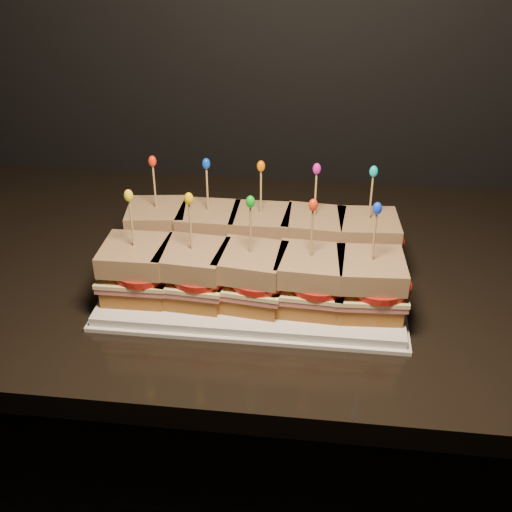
# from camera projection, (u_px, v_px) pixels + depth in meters

# --- Properties ---
(cabinet) EXTENTS (2.17, 0.64, 0.91)m
(cabinet) POSITION_uv_depth(u_px,v_px,m) (250.00, 473.00, 1.27)
(cabinet) COLOR black
(cabinet) RESTS_ON ground
(granite_slab) EXTENTS (2.21, 0.68, 0.03)m
(granite_slab) POSITION_uv_depth(u_px,v_px,m) (249.00, 269.00, 1.04)
(granite_slab) COLOR black
(granite_slab) RESTS_ON cabinet
(platter) EXTENTS (0.42, 0.26, 0.02)m
(platter) POSITION_uv_depth(u_px,v_px,m) (256.00, 283.00, 0.95)
(platter) COLOR white
(platter) RESTS_ON granite_slab
(platter_rim) EXTENTS (0.43, 0.27, 0.01)m
(platter_rim) POSITION_uv_depth(u_px,v_px,m) (256.00, 286.00, 0.95)
(platter_rim) COLOR white
(platter_rim) RESTS_ON granite_slab
(sandwich_0_bread_bot) EXTENTS (0.10, 0.10, 0.02)m
(sandwich_0_bread_bot) POSITION_uv_depth(u_px,v_px,m) (160.00, 245.00, 1.01)
(sandwich_0_bread_bot) COLOR brown
(sandwich_0_bread_bot) RESTS_ON platter
(sandwich_0_ham) EXTENTS (0.11, 0.10, 0.01)m
(sandwich_0_ham) POSITION_uv_depth(u_px,v_px,m) (159.00, 236.00, 1.00)
(sandwich_0_ham) COLOR #B04B4B
(sandwich_0_ham) RESTS_ON sandwich_0_bread_bot
(sandwich_0_cheese) EXTENTS (0.11, 0.11, 0.01)m
(sandwich_0_cheese) POSITION_uv_depth(u_px,v_px,m) (158.00, 232.00, 1.00)
(sandwich_0_cheese) COLOR #F4DF95
(sandwich_0_cheese) RESTS_ON sandwich_0_ham
(sandwich_0_tomato) EXTENTS (0.09, 0.09, 0.01)m
(sandwich_0_tomato) POSITION_uv_depth(u_px,v_px,m) (165.00, 230.00, 0.99)
(sandwich_0_tomato) COLOR #AB1C13
(sandwich_0_tomato) RESTS_ON sandwich_0_cheese
(sandwich_0_bread_top) EXTENTS (0.10, 0.10, 0.03)m
(sandwich_0_bread_top) POSITION_uv_depth(u_px,v_px,m) (157.00, 216.00, 0.98)
(sandwich_0_bread_top) COLOR #4C230D
(sandwich_0_bread_top) RESTS_ON sandwich_0_tomato
(sandwich_0_pick) EXTENTS (0.00, 0.00, 0.09)m
(sandwich_0_pick) POSITION_uv_depth(u_px,v_px,m) (155.00, 189.00, 0.96)
(sandwich_0_pick) COLOR tan
(sandwich_0_pick) RESTS_ON sandwich_0_bread_top
(sandwich_0_frill) EXTENTS (0.01, 0.01, 0.02)m
(sandwich_0_frill) POSITION_uv_depth(u_px,v_px,m) (152.00, 161.00, 0.94)
(sandwich_0_frill) COLOR red
(sandwich_0_frill) RESTS_ON sandwich_0_pick
(sandwich_1_bread_bot) EXTENTS (0.09, 0.09, 0.02)m
(sandwich_1_bread_bot) POSITION_uv_depth(u_px,v_px,m) (210.00, 248.00, 1.00)
(sandwich_1_bread_bot) COLOR brown
(sandwich_1_bread_bot) RESTS_ON platter
(sandwich_1_ham) EXTENTS (0.10, 0.09, 0.01)m
(sandwich_1_ham) POSITION_uv_depth(u_px,v_px,m) (209.00, 239.00, 0.99)
(sandwich_1_ham) COLOR #B04B4B
(sandwich_1_ham) RESTS_ON sandwich_1_bread_bot
(sandwich_1_cheese) EXTENTS (0.10, 0.09, 0.01)m
(sandwich_1_cheese) POSITION_uv_depth(u_px,v_px,m) (209.00, 235.00, 0.99)
(sandwich_1_cheese) COLOR #F4DF95
(sandwich_1_cheese) RESTS_ON sandwich_1_ham
(sandwich_1_tomato) EXTENTS (0.09, 0.09, 0.01)m
(sandwich_1_tomato) POSITION_uv_depth(u_px,v_px,m) (216.00, 233.00, 0.98)
(sandwich_1_tomato) COLOR #AB1C13
(sandwich_1_tomato) RESTS_ON sandwich_1_cheese
(sandwich_1_bread_top) EXTENTS (0.09, 0.09, 0.03)m
(sandwich_1_bread_top) POSITION_uv_depth(u_px,v_px,m) (209.00, 219.00, 0.98)
(sandwich_1_bread_top) COLOR #4C230D
(sandwich_1_bread_top) RESTS_ON sandwich_1_tomato
(sandwich_1_pick) EXTENTS (0.00, 0.00, 0.09)m
(sandwich_1_pick) POSITION_uv_depth(u_px,v_px,m) (207.00, 192.00, 0.95)
(sandwich_1_pick) COLOR tan
(sandwich_1_pick) RESTS_ON sandwich_1_bread_top
(sandwich_1_frill) EXTENTS (0.01, 0.01, 0.02)m
(sandwich_1_frill) POSITION_uv_depth(u_px,v_px,m) (206.00, 164.00, 0.93)
(sandwich_1_frill) COLOR blue
(sandwich_1_frill) RESTS_ON sandwich_1_pick
(sandwich_2_bread_bot) EXTENTS (0.09, 0.09, 0.02)m
(sandwich_2_bread_bot) POSITION_uv_depth(u_px,v_px,m) (261.00, 251.00, 0.99)
(sandwich_2_bread_bot) COLOR brown
(sandwich_2_bread_bot) RESTS_ON platter
(sandwich_2_ham) EXTENTS (0.10, 0.09, 0.01)m
(sandwich_2_ham) POSITION_uv_depth(u_px,v_px,m) (261.00, 242.00, 0.98)
(sandwich_2_ham) COLOR #B04B4B
(sandwich_2_ham) RESTS_ON sandwich_2_bread_bot
(sandwich_2_cheese) EXTENTS (0.10, 0.09, 0.01)m
(sandwich_2_cheese) POSITION_uv_depth(u_px,v_px,m) (261.00, 238.00, 0.98)
(sandwich_2_cheese) COLOR #F4DF95
(sandwich_2_cheese) RESTS_ON sandwich_2_ham
(sandwich_2_tomato) EXTENTS (0.09, 0.09, 0.01)m
(sandwich_2_tomato) POSITION_uv_depth(u_px,v_px,m) (268.00, 235.00, 0.97)
(sandwich_2_tomato) COLOR #AB1C13
(sandwich_2_tomato) RESTS_ON sandwich_2_cheese
(sandwich_2_bread_top) EXTENTS (0.09, 0.09, 0.03)m
(sandwich_2_bread_top) POSITION_uv_depth(u_px,v_px,m) (261.00, 222.00, 0.97)
(sandwich_2_bread_top) COLOR #4C230D
(sandwich_2_bread_top) RESTS_ON sandwich_2_tomato
(sandwich_2_pick) EXTENTS (0.00, 0.00, 0.09)m
(sandwich_2_pick) POSITION_uv_depth(u_px,v_px,m) (261.00, 195.00, 0.95)
(sandwich_2_pick) COLOR tan
(sandwich_2_pick) RESTS_ON sandwich_2_bread_top
(sandwich_2_frill) EXTENTS (0.01, 0.01, 0.02)m
(sandwich_2_frill) POSITION_uv_depth(u_px,v_px,m) (261.00, 166.00, 0.92)
(sandwich_2_frill) COLOR orange
(sandwich_2_frill) RESTS_ON sandwich_2_pick
(sandwich_3_bread_bot) EXTENTS (0.09, 0.09, 0.02)m
(sandwich_3_bread_bot) POSITION_uv_depth(u_px,v_px,m) (312.00, 254.00, 0.98)
(sandwich_3_bread_bot) COLOR brown
(sandwich_3_bread_bot) RESTS_ON platter
(sandwich_3_ham) EXTENTS (0.10, 0.10, 0.01)m
(sandwich_3_ham) POSITION_uv_depth(u_px,v_px,m) (313.00, 245.00, 0.98)
(sandwich_3_ham) COLOR #B04B4B
(sandwich_3_ham) RESTS_ON sandwich_3_bread_bot
(sandwich_3_cheese) EXTENTS (0.10, 0.10, 0.01)m
(sandwich_3_cheese) POSITION_uv_depth(u_px,v_px,m) (313.00, 241.00, 0.97)
(sandwich_3_cheese) COLOR #F4DF95
(sandwich_3_cheese) RESTS_ON sandwich_3_ham
(sandwich_3_tomato) EXTENTS (0.09, 0.09, 0.01)m
(sandwich_3_tomato) POSITION_uv_depth(u_px,v_px,m) (321.00, 239.00, 0.96)
(sandwich_3_tomato) COLOR #AB1C13
(sandwich_3_tomato) RESTS_ON sandwich_3_cheese
(sandwich_3_bread_top) EXTENTS (0.10, 0.10, 0.03)m
(sandwich_3_bread_top) POSITION_uv_depth(u_px,v_px,m) (314.00, 225.00, 0.96)
(sandwich_3_bread_top) COLOR #4C230D
(sandwich_3_bread_top) RESTS_ON sandwich_3_tomato
(sandwich_3_pick) EXTENTS (0.00, 0.00, 0.09)m
(sandwich_3_pick) POSITION_uv_depth(u_px,v_px,m) (315.00, 197.00, 0.94)
(sandwich_3_pick) COLOR tan
(sandwich_3_pick) RESTS_ON sandwich_3_bread_top
(sandwich_3_frill) EXTENTS (0.01, 0.01, 0.02)m
(sandwich_3_frill) POSITION_uv_depth(u_px,v_px,m) (317.00, 169.00, 0.91)
(sandwich_3_frill) COLOR #CE15A0
(sandwich_3_frill) RESTS_ON sandwich_3_pick
(sandwich_4_bread_bot) EXTENTS (0.09, 0.09, 0.02)m
(sandwich_4_bread_bot) POSITION_uv_depth(u_px,v_px,m) (365.00, 257.00, 0.98)
(sandwich_4_bread_bot) COLOR brown
(sandwich_4_bread_bot) RESTS_ON platter
(sandwich_4_ham) EXTENTS (0.10, 0.10, 0.01)m
(sandwich_4_ham) POSITION_uv_depth(u_px,v_px,m) (366.00, 248.00, 0.97)
(sandwich_4_ham) COLOR #B04B4B
(sandwich_4_ham) RESTS_ON sandwich_4_bread_bot
(sandwich_4_cheese) EXTENTS (0.10, 0.10, 0.01)m
(sandwich_4_cheese) POSITION_uv_depth(u_px,v_px,m) (366.00, 244.00, 0.96)
(sandwich_4_cheese) COLOR #F4DF95
(sandwich_4_cheese) RESTS_ON sandwich_4_ham
(sandwich_4_tomato) EXTENTS (0.09, 0.09, 0.01)m
(sandwich_4_tomato) POSITION_uv_depth(u_px,v_px,m) (375.00, 242.00, 0.95)
(sandwich_4_tomato) COLOR #AB1C13
(sandwich_4_tomato) RESTS_ON sandwich_4_cheese
(sandwich_4_bread_top) EXTENTS (0.09, 0.09, 0.03)m
(sandwich_4_bread_top) POSITION_uv_depth(u_px,v_px,m) (368.00, 228.00, 0.95)
(sandwich_4_bread_top) COLOR #4C230D
(sandwich_4_bread_top) RESTS_ON sandwich_4_tomato
(sandwich_4_pick) EXTENTS (0.00, 0.00, 0.09)m
(sandwich_4_pick) POSITION_uv_depth(u_px,v_px,m) (371.00, 200.00, 0.93)
(sandwich_4_pick) COLOR tan
(sandwich_4_pick) RESTS_ON sandwich_4_bread_top
(sandwich_4_frill) EXTENTS (0.01, 0.01, 0.02)m
(sandwich_4_frill) POSITION_uv_depth(u_px,v_px,m) (374.00, 171.00, 0.91)
(sandwich_4_frill) COLOR #0CBABA
(sandwich_4_frill) RESTS_ON sandwich_4_pick
(sandwich_5_bread_bot) EXTENTS (0.09, 0.09, 0.02)m
(sandwich_5_bread_bot) POSITION_uv_depth(u_px,v_px,m) (138.00, 286.00, 0.91)
(sandwich_5_bread_bot) COLOR brown
(sandwich_5_bread_bot) RESTS_ON platter
(sandwich_5_ham) EXTENTS (0.10, 0.09, 0.01)m
(sandwich_5_ham) POSITION_uv_depth(u_px,v_px,m) (137.00, 276.00, 0.90)
(sandwich_5_ham) COLOR #B04B4B
(sandwich_5_ham) RESTS_ON sandwich_5_bread_bot
(sandwich_5_cheese) EXTENTS (0.10, 0.09, 0.01)m
(sandwich_5_cheese) POSITION_uv_depth(u_px,v_px,m) (137.00, 272.00, 0.89)
(sandwich_5_cheese) COLOR #F4DF95
(sandwich_5_cheese) RESTS_ON sandwich_5_ham
(sandwich_5_tomato) EXTENTS (0.09, 0.09, 0.01)m
(sandwich_5_tomato) POSITION_uv_depth(u_px,v_px,m) (144.00, 270.00, 0.88)
(sandwich_5_tomato) COLOR #AB1C13
(sandwich_5_tomato) RESTS_ON sandwich_5_cheese
(sandwich_5_bread_top) EXTENTS (0.09, 0.09, 0.03)m
(sandwich_5_bread_top) POSITION_uv_depth(u_px,v_px,m) (135.00, 255.00, 0.88)
(sandwich_5_bread_top) COLOR #4C230D
(sandwich_5_bread_top) RESTS_ON sandwich_5_tomato
(sandwich_5_pick) EXTENTS (0.00, 0.00, 0.09)m
(sandwich_5_pick) POSITION_uv_depth(u_px,v_px,m) (132.00, 226.00, 0.86)
(sandwich_5_pick) COLOR tan
(sandwich_5_pick) RESTS_ON sandwich_5_bread_top
(sandwich_5_frill) EXTENTS (0.01, 0.01, 0.02)m
(sandwich_5_frill) POSITION_uv_depth(u_px,v_px,m) (129.00, 195.00, 0.84)
(sandwich_5_frill) COLOR yellow
(sandwich_5_frill) RESTS_ON sandwich_5_pick
(sandwich_6_bread_bot) EXTENTS (0.09, 0.09, 0.02)m
(sandwich_6_bread_bot) POSITION_uv_depth(u_px,v_px,m) (194.00, 289.00, 0.90)
(sandwich_6_bread_bot) COLOR brown
(sandwich_6_bread_bot) RESTS_ON platter
(sandwich_6_ham) EXTENTS (0.10, 0.10, 0.01)m
(sandwich_6_ham) POSITION_uv_depth(u_px,v_px,m) (194.00, 280.00, 0.89)
(sandwich_6_ham) COLOR #B04B4B
(sandwich_6_ham) RESTS_ON sandwich_6_bread_bot
(sandwich_6_cheese) EXTENTS (0.10, 0.10, 0.01)m
(sandwich_6_cheese) POSITION_uv_depth(u_px,v_px,m) (193.00, 275.00, 0.89)
(sandwich_6_cheese) COLOR #F4DF95
(sandwich_6_cheese) RESTS_ON sandwich_6_ham
(sandwich_6_tomato) EXTENTS (0.09, 0.09, 0.01)m
(sandwich_6_tomato) POSITION_uv_depth(u_px,v_px,m) (201.00, 274.00, 0.88)
(sandwich_6_tomato) COLOR #AB1C13
(sandwich_6_tomato) RESTS_ON sandwich_6_cheese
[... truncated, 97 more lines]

